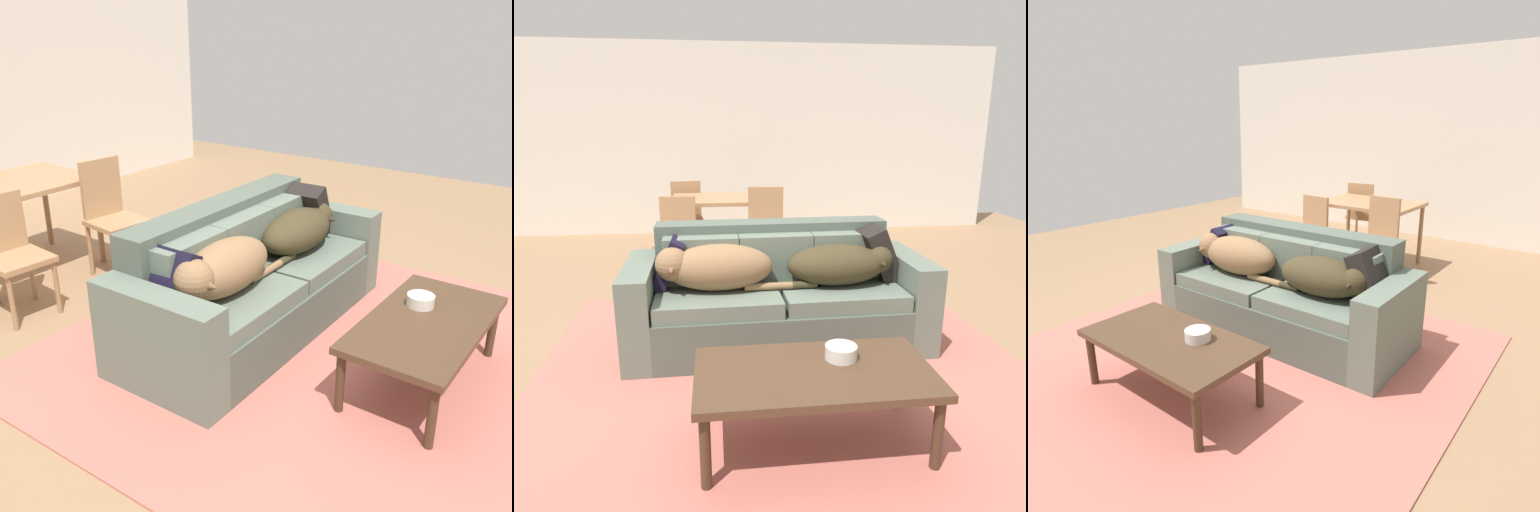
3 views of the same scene
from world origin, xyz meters
TOP-DOWN VIEW (x-y plane):
  - ground_plane at (0.00, 0.00)m, footprint 10.00×10.00m
  - area_rug at (0.19, -0.64)m, footprint 3.25×3.43m
  - couch at (0.19, 0.04)m, footprint 2.12×0.89m
  - dog_on_left_cushion at (-0.26, -0.08)m, footprint 0.92×0.38m
  - dog_on_right_cushion at (0.63, -0.06)m, footprint 0.87×0.39m
  - throw_pillow_by_left_arm at (-0.57, 0.08)m, footprint 0.25×0.36m
  - throw_pillow_by_right_arm at (0.95, 0.11)m, footprint 0.31×0.41m
  - coffee_table at (0.21, -1.17)m, footprint 1.15×0.60m
  - bowl_on_coffee_table at (0.37, -1.08)m, footprint 0.16×0.16m
  - dining_table at (-0.15, 2.14)m, footprint 1.12×0.84m
  - dining_chair_near_left at (-0.62, 1.53)m, footprint 0.43×0.43m
  - dining_chair_near_right at (0.27, 1.51)m, footprint 0.44×0.44m

SIDE VIEW (x-z plane):
  - ground_plane at x=0.00m, z-range 0.00..0.00m
  - area_rug at x=0.19m, z-range 0.00..0.01m
  - couch at x=0.19m, z-range -0.09..0.76m
  - coffee_table at x=0.21m, z-range 0.16..0.57m
  - bowl_on_coffee_table at x=0.37m, z-range 0.41..0.48m
  - dining_chair_near_left at x=-0.62m, z-range 0.05..0.92m
  - dining_chair_near_right at x=0.27m, z-range 0.05..1.00m
  - dog_on_right_cushion at x=0.63m, z-range 0.46..0.75m
  - dog_on_left_cushion at x=-0.26m, z-range 0.46..0.78m
  - throw_pillow_by_left_arm at x=-0.57m, z-range 0.44..0.81m
  - throw_pillow_by_right_arm at x=0.95m, z-range 0.42..0.85m
  - dining_table at x=-0.15m, z-range 0.30..1.08m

